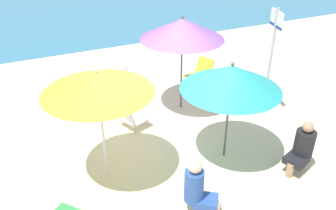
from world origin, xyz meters
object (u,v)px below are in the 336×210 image
object	(u,v)px
beach_chair_a	(201,72)
warning_sign	(272,48)
beach_chair_c	(130,116)
umbrella_yellow	(97,82)
beach_chair_d	(129,82)
umbrella_purple	(182,29)
person_a	(302,147)
umbrella_teal	(231,78)
person_b	(197,187)

from	to	relation	value
beach_chair_a	warning_sign	world-z (taller)	warning_sign
beach_chair_c	umbrella_yellow	bearing A→B (deg)	-146.12
beach_chair_c	beach_chair_d	distance (m)	1.49
beach_chair_c	beach_chair_d	bearing A→B (deg)	50.17
beach_chair_a	umbrella_purple	bearing A→B (deg)	20.94
person_a	warning_sign	world-z (taller)	warning_sign
beach_chair_a	person_a	size ratio (longest dim) A/B	0.79
umbrella_teal	beach_chair_c	size ratio (longest dim) A/B	2.56
umbrella_purple	beach_chair_d	distance (m)	2.01
umbrella_yellow	beach_chair_c	size ratio (longest dim) A/B	2.74
beach_chair_d	beach_chair_c	bearing A→B (deg)	-60.01
umbrella_purple	beach_chair_c	size ratio (longest dim) A/B	2.93
person_a	person_b	size ratio (longest dim) A/B	0.98
umbrella_yellow	warning_sign	bearing A→B (deg)	8.68
umbrella_purple	umbrella_teal	bearing A→B (deg)	-91.93
beach_chair_a	person_a	bearing A→B (deg)	67.81
umbrella_purple	umbrella_teal	xyz separation A→B (m)	(-0.06, -1.91, -0.26)
beach_chair_d	person_b	size ratio (longest dim) A/B	0.74
beach_chair_a	beach_chair_d	distance (m)	1.86
umbrella_teal	beach_chair_c	distance (m)	2.37
beach_chair_a	warning_sign	xyz separation A→B (m)	(0.54, -1.85, 1.16)
umbrella_teal	beach_chair_a	world-z (taller)	umbrella_teal
umbrella_yellow	beach_chair_d	size ratio (longest dim) A/B	2.79
umbrella_purple	beach_chair_d	bearing A→B (deg)	128.75
beach_chair_a	beach_chair_d	bearing A→B (deg)	-25.74
beach_chair_d	warning_sign	distance (m)	3.33
beach_chair_a	person_a	world-z (taller)	person_a
umbrella_purple	person_a	world-z (taller)	umbrella_purple
beach_chair_c	beach_chair_d	world-z (taller)	beach_chair_d
umbrella_purple	beach_chair_a	distance (m)	2.00
warning_sign	beach_chair_a	bearing A→B (deg)	121.17
umbrella_yellow	umbrella_teal	size ratio (longest dim) A/B	1.07
beach_chair_a	warning_sign	bearing A→B (deg)	85.65
umbrella_purple	beach_chair_d	size ratio (longest dim) A/B	2.99
person_a	umbrella_teal	bearing A→B (deg)	-60.77
person_b	warning_sign	bearing A→B (deg)	71.62
umbrella_teal	person_b	size ratio (longest dim) A/B	1.94
umbrella_yellow	person_a	bearing A→B (deg)	-22.08
umbrella_yellow	umbrella_teal	world-z (taller)	umbrella_yellow
umbrella_yellow	umbrella_purple	size ratio (longest dim) A/B	0.94
beach_chair_a	person_b	distance (m)	4.36
umbrella_yellow	beach_chair_d	distance (m)	3.21
umbrella_purple	beach_chair_a	xyz separation A→B (m)	(1.00, 0.89, -1.49)
warning_sign	person_b	bearing A→B (deg)	-129.70
umbrella_yellow	person_b	size ratio (longest dim) A/B	2.07
umbrella_yellow	umbrella_teal	distance (m)	2.13
beach_chair_a	warning_sign	distance (m)	2.25
person_a	warning_sign	distance (m)	2.17
person_a	warning_sign	xyz separation A→B (m)	(0.64, 1.80, 1.02)
beach_chair_c	warning_sign	xyz separation A→B (m)	(2.87, -0.61, 1.20)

